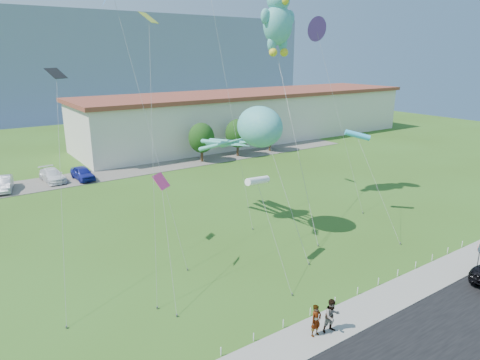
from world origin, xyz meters
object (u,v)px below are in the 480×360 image
at_px(parked_car_blue, 83,173).
at_px(octopus_kite, 251,133).
at_px(warehouse, 253,115).
at_px(teddy_bear_kite, 278,19).
at_px(stop_sign, 480,250).
at_px(pedestrian_left, 316,320).
at_px(parked_car_white, 52,175).
at_px(parked_car_silver, 3,184).
at_px(pedestrian_right, 332,316).

distance_m(parked_car_blue, octopus_kite, 25.90).
bearing_deg(warehouse, teddy_bear_kite, -122.44).
bearing_deg(parked_car_blue, stop_sign, -71.76).
bearing_deg(pedestrian_left, warehouse, 56.60).
height_order(parked_car_white, octopus_kite, octopus_kite).
relative_size(warehouse, parked_car_blue, 13.55).
xyz_separation_m(pedestrian_left, octopus_kite, (5.53, 13.50, 7.34)).
height_order(warehouse, parked_car_white, warehouse).
distance_m(stop_sign, parked_car_silver, 45.64).
bearing_deg(pedestrian_left, parked_car_silver, 104.66).
distance_m(pedestrian_left, pedestrian_right, 0.95).
relative_size(parked_car_blue, teddy_bear_kite, 0.22).
relative_size(pedestrian_right, parked_car_silver, 0.40).
bearing_deg(stop_sign, teddy_bear_kite, 94.54).
bearing_deg(parked_car_blue, octopus_kite, -76.18).
xyz_separation_m(pedestrian_left, teddy_bear_kite, (12.04, 18.43, 16.39)).
relative_size(octopus_kite, teddy_bear_kite, 0.64).
distance_m(warehouse, pedestrian_left, 55.78).
relative_size(parked_car_white, teddy_bear_kite, 0.25).
relative_size(stop_sign, pedestrian_left, 1.40).
height_order(stop_sign, parked_car_silver, stop_sign).
xyz_separation_m(stop_sign, pedestrian_left, (-13.61, 1.35, -0.88)).
relative_size(stop_sign, teddy_bear_kite, 0.12).
height_order(parked_car_silver, parked_car_blue, parked_car_silver).
distance_m(parked_car_white, parked_car_blue, 3.37).
height_order(warehouse, pedestrian_left, warehouse).
distance_m(warehouse, parked_car_blue, 33.68).
distance_m(stop_sign, parked_car_white, 43.91).
bearing_deg(warehouse, pedestrian_left, -122.73).
bearing_deg(parked_car_blue, teddy_bear_kite, -56.96).
bearing_deg(teddy_bear_kite, parked_car_blue, 126.84).
bearing_deg(parked_car_white, octopus_kite, -71.63).
distance_m(pedestrian_left, teddy_bear_kite, 27.44).
distance_m(pedestrian_left, parked_car_white, 38.70).
distance_m(pedestrian_right, parked_car_white, 39.06).
bearing_deg(octopus_kite, parked_car_silver, 123.37).
height_order(warehouse, parked_car_blue, warehouse).
height_order(parked_car_blue, octopus_kite, octopus_kite).
height_order(pedestrian_left, teddy_bear_kite, teddy_bear_kite).
bearing_deg(pedestrian_right, parked_car_blue, 106.40).
xyz_separation_m(parked_car_silver, octopus_kite, (15.82, -24.02, 7.49)).
xyz_separation_m(pedestrian_left, parked_car_white, (-5.10, 38.36, -0.20)).
relative_size(stop_sign, parked_car_blue, 0.56).
distance_m(pedestrian_right, teddy_bear_kite, 27.17).
xyz_separation_m(parked_car_white, octopus_kite, (10.64, -24.86, 7.55)).
xyz_separation_m(pedestrian_left, parked_car_blue, (-1.97, 37.12, -0.16)).
xyz_separation_m(warehouse, pedestrian_right, (-29.19, -47.08, -3.07)).
xyz_separation_m(octopus_kite, teddy_bear_kite, (6.51, 4.93, 9.05)).
relative_size(stop_sign, octopus_kite, 0.19).
bearing_deg(teddy_bear_kite, warehouse, 57.56).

